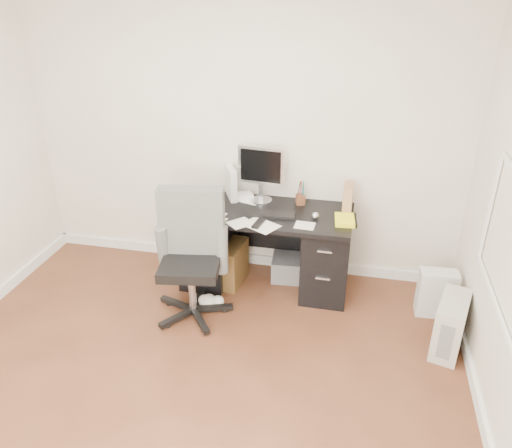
{
  "coord_description": "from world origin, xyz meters",
  "views": [
    {
      "loc": [
        1.05,
        -2.24,
        2.61
      ],
      "look_at": [
        0.31,
        1.2,
        0.85
      ],
      "focal_mm": 35.0,
      "sensor_mm": 36.0,
      "label": 1
    }
  ],
  "objects_px": {
    "lcd_monitor": "(261,174)",
    "wicker_basket": "(222,262)",
    "keyboard": "(272,214)",
    "office_chair": "(190,259)",
    "desk": "(266,246)",
    "pc_tower": "(450,325)"
  },
  "relations": [
    {
      "from": "pc_tower",
      "to": "wicker_basket",
      "type": "height_order",
      "value": "pc_tower"
    },
    {
      "from": "desk",
      "to": "lcd_monitor",
      "type": "bearing_deg",
      "value": 113.92
    },
    {
      "from": "lcd_monitor",
      "to": "keyboard",
      "type": "distance_m",
      "value": 0.4
    },
    {
      "from": "lcd_monitor",
      "to": "office_chair",
      "type": "height_order",
      "value": "lcd_monitor"
    },
    {
      "from": "desk",
      "to": "office_chair",
      "type": "xyz_separation_m",
      "value": [
        -0.51,
        -0.59,
        0.15
      ]
    },
    {
      "from": "keyboard",
      "to": "office_chair",
      "type": "distance_m",
      "value": 0.81
    },
    {
      "from": "keyboard",
      "to": "pc_tower",
      "type": "height_order",
      "value": "keyboard"
    },
    {
      "from": "desk",
      "to": "wicker_basket",
      "type": "distance_m",
      "value": 0.46
    },
    {
      "from": "desk",
      "to": "keyboard",
      "type": "distance_m",
      "value": 0.38
    },
    {
      "from": "keyboard",
      "to": "pc_tower",
      "type": "distance_m",
      "value": 1.66
    },
    {
      "from": "office_chair",
      "to": "desk",
      "type": "bearing_deg",
      "value": 40.25
    },
    {
      "from": "pc_tower",
      "to": "wicker_basket",
      "type": "distance_m",
      "value": 2.04
    },
    {
      "from": "keyboard",
      "to": "office_chair",
      "type": "relative_size",
      "value": 0.36
    },
    {
      "from": "desk",
      "to": "wicker_basket",
      "type": "bearing_deg",
      "value": -175.81
    },
    {
      "from": "wicker_basket",
      "to": "pc_tower",
      "type": "bearing_deg",
      "value": -16.24
    },
    {
      "from": "keyboard",
      "to": "office_chair",
      "type": "height_order",
      "value": "office_chair"
    },
    {
      "from": "lcd_monitor",
      "to": "wicker_basket",
      "type": "distance_m",
      "value": 0.91
    },
    {
      "from": "lcd_monitor",
      "to": "wicker_basket",
      "type": "xyz_separation_m",
      "value": [
        -0.33,
        -0.22,
        -0.82
      ]
    },
    {
      "from": "lcd_monitor",
      "to": "keyboard",
      "type": "height_order",
      "value": "lcd_monitor"
    },
    {
      "from": "pc_tower",
      "to": "wicker_basket",
      "type": "bearing_deg",
      "value": 179.47
    },
    {
      "from": "desk",
      "to": "lcd_monitor",
      "type": "relative_size",
      "value": 2.83
    },
    {
      "from": "keyboard",
      "to": "office_chair",
      "type": "bearing_deg",
      "value": -141.76
    }
  ]
}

